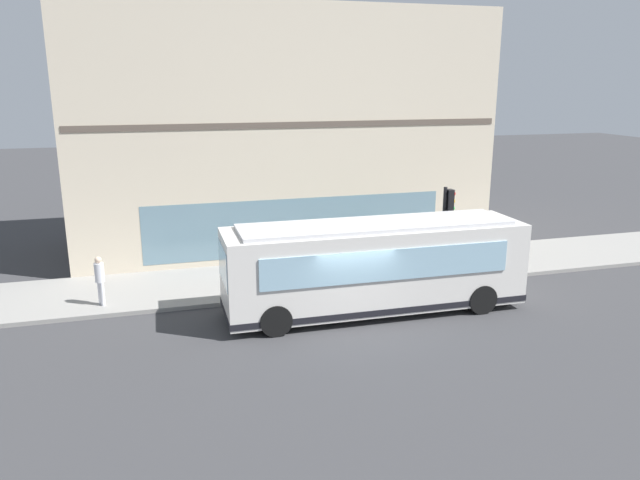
% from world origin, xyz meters
% --- Properties ---
extents(ground, '(120.00, 120.00, 0.00)m').
position_xyz_m(ground, '(0.00, 0.00, 0.00)').
color(ground, '#38383A').
extents(sidewalk_curb, '(4.36, 40.00, 0.15)m').
position_xyz_m(sidewalk_curb, '(4.78, 0.00, 0.07)').
color(sidewalk_curb, gray).
rests_on(sidewalk_curb, ground).
extents(building_corner, '(7.47, 18.19, 10.61)m').
position_xyz_m(building_corner, '(10.67, 0.00, 5.29)').
color(building_corner, beige).
rests_on(building_corner, ground).
extents(city_bus_nearside, '(2.69, 10.07, 3.07)m').
position_xyz_m(city_bus_nearside, '(0.79, -1.10, 1.55)').
color(city_bus_nearside, silver).
rests_on(city_bus_nearside, ground).
extents(traffic_light_near_corner, '(0.32, 0.49, 3.56)m').
position_xyz_m(traffic_light_near_corner, '(3.03, -4.88, 2.63)').
color(traffic_light_near_corner, black).
rests_on(traffic_light_near_corner, sidewalk_curb).
extents(fire_hydrant, '(0.35, 0.35, 0.74)m').
position_xyz_m(fire_hydrant, '(5.40, -5.44, 0.51)').
color(fire_hydrant, red).
rests_on(fire_hydrant, sidewalk_curb).
extents(pedestrian_near_building_entrance, '(0.32, 0.32, 1.71)m').
position_xyz_m(pedestrian_near_building_entrance, '(3.50, 7.74, 1.14)').
color(pedestrian_near_building_entrance, silver).
rests_on(pedestrian_near_building_entrance, sidewalk_curb).
extents(pedestrian_walking_along_curb, '(0.32, 0.32, 1.62)m').
position_xyz_m(pedestrian_walking_along_curb, '(3.46, -6.59, 1.07)').
color(pedestrian_walking_along_curb, silver).
rests_on(pedestrian_walking_along_curb, sidewalk_curb).
extents(newspaper_vending_box, '(0.44, 0.43, 0.90)m').
position_xyz_m(newspaper_vending_box, '(5.10, -2.43, 0.60)').
color(newspaper_vending_box, '#197233').
rests_on(newspaper_vending_box, sidewalk_curb).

